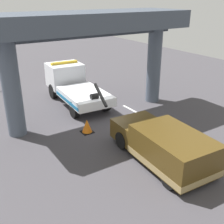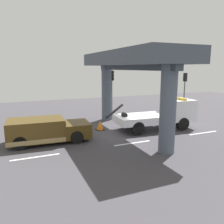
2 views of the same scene
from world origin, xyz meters
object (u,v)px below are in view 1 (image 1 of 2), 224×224
at_px(traffic_light_near, 8,70).
at_px(tow_truck_white, 73,84).
at_px(towed_van_green, 164,146).
at_px(traffic_cone_orange, 87,126).

bearing_deg(traffic_light_near, tow_truck_white, -62.03).
relative_size(towed_van_green, traffic_light_near, 1.17).
height_order(tow_truck_white, towed_van_green, tow_truck_white).
relative_size(tow_truck_white, traffic_light_near, 1.61).
xyz_separation_m(tow_truck_white, traffic_cone_orange, (-4.79, 1.51, -0.85)).
distance_m(traffic_light_near, traffic_cone_orange, 4.89).
bearing_deg(traffic_cone_orange, tow_truck_white, -17.44).
bearing_deg(tow_truck_white, towed_van_green, 179.70).
bearing_deg(towed_van_green, tow_truck_white, -0.30).
relative_size(tow_truck_white, towed_van_green, 1.38).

